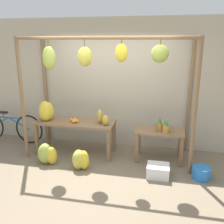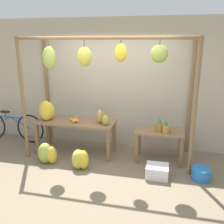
{
  "view_description": "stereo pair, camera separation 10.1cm",
  "coord_description": "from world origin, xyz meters",
  "px_view_note": "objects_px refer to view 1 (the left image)",
  "views": [
    {
      "loc": [
        1.07,
        -3.82,
        2.32
      ],
      "look_at": [
        0.09,
        0.84,
        0.96
      ],
      "focal_mm": 40.0,
      "sensor_mm": 36.0,
      "label": 1
    },
    {
      "loc": [
        1.17,
        -3.8,
        2.32
      ],
      "look_at": [
        0.09,
        0.84,
        0.96
      ],
      "focal_mm": 40.0,
      "sensor_mm": 36.0,
      "label": 2
    }
  ],
  "objects_px": {
    "blue_bucket": "(201,173)",
    "fruit_crate_white": "(158,171)",
    "banana_pile_on_table": "(47,111)",
    "orange_pile": "(75,120)",
    "papaya_pile": "(102,118)",
    "pineapple_cluster": "(162,126)",
    "banana_pile_ground_right": "(81,160)",
    "parked_bicycle": "(10,127)",
    "banana_pile_ground_left": "(47,154)"
  },
  "relations": [
    {
      "from": "blue_bucket",
      "to": "fruit_crate_white",
      "type": "bearing_deg",
      "value": -172.98
    },
    {
      "from": "banana_pile_on_table",
      "to": "orange_pile",
      "type": "height_order",
      "value": "banana_pile_on_table"
    },
    {
      "from": "banana_pile_on_table",
      "to": "papaya_pile",
      "type": "xyz_separation_m",
      "value": [
        1.19,
        -0.01,
        -0.07
      ]
    },
    {
      "from": "pineapple_cluster",
      "to": "blue_bucket",
      "type": "distance_m",
      "value": 1.09
    },
    {
      "from": "banana_pile_ground_right",
      "to": "orange_pile",
      "type": "bearing_deg",
      "value": 117.78
    },
    {
      "from": "banana_pile_on_table",
      "to": "pineapple_cluster",
      "type": "distance_m",
      "value": 2.37
    },
    {
      "from": "parked_bicycle",
      "to": "blue_bucket",
      "type": "bearing_deg",
      "value": -11.06
    },
    {
      "from": "fruit_crate_white",
      "to": "banana_pile_ground_left",
      "type": "bearing_deg",
      "value": 178.73
    },
    {
      "from": "orange_pile",
      "to": "banana_pile_ground_left",
      "type": "relative_size",
      "value": 0.47
    },
    {
      "from": "banana_pile_ground_left",
      "to": "parked_bicycle",
      "type": "height_order",
      "value": "parked_bicycle"
    },
    {
      "from": "banana_pile_ground_right",
      "to": "blue_bucket",
      "type": "distance_m",
      "value": 2.17
    },
    {
      "from": "banana_pile_ground_left",
      "to": "blue_bucket",
      "type": "relative_size",
      "value": 1.42
    },
    {
      "from": "orange_pile",
      "to": "fruit_crate_white",
      "type": "height_order",
      "value": "orange_pile"
    },
    {
      "from": "pineapple_cluster",
      "to": "orange_pile",
      "type": "bearing_deg",
      "value": -179.27
    },
    {
      "from": "fruit_crate_white",
      "to": "parked_bicycle",
      "type": "height_order",
      "value": "parked_bicycle"
    },
    {
      "from": "pineapple_cluster",
      "to": "fruit_crate_white",
      "type": "bearing_deg",
      "value": -92.19
    },
    {
      "from": "banana_pile_ground_left",
      "to": "parked_bicycle",
      "type": "xyz_separation_m",
      "value": [
        -1.38,
        0.87,
        0.16
      ]
    },
    {
      "from": "orange_pile",
      "to": "banana_pile_ground_left",
      "type": "distance_m",
      "value": 0.85
    },
    {
      "from": "blue_bucket",
      "to": "papaya_pile",
      "type": "height_order",
      "value": "papaya_pile"
    },
    {
      "from": "banana_pile_ground_left",
      "to": "orange_pile",
      "type": "bearing_deg",
      "value": 54.04
    },
    {
      "from": "pineapple_cluster",
      "to": "banana_pile_ground_right",
      "type": "bearing_deg",
      "value": -156.59
    },
    {
      "from": "fruit_crate_white",
      "to": "parked_bicycle",
      "type": "xyz_separation_m",
      "value": [
        -3.5,
        0.92,
        0.25
      ]
    },
    {
      "from": "banana_pile_on_table",
      "to": "parked_bicycle",
      "type": "bearing_deg",
      "value": 163.62
    },
    {
      "from": "banana_pile_ground_left",
      "to": "pineapple_cluster",
      "type": "bearing_deg",
      "value": 14.45
    },
    {
      "from": "blue_bucket",
      "to": "papaya_pile",
      "type": "distance_m",
      "value": 2.08
    },
    {
      "from": "orange_pile",
      "to": "blue_bucket",
      "type": "height_order",
      "value": "orange_pile"
    },
    {
      "from": "banana_pile_on_table",
      "to": "orange_pile",
      "type": "relative_size",
      "value": 2.03
    },
    {
      "from": "orange_pile",
      "to": "blue_bucket",
      "type": "relative_size",
      "value": 0.67
    },
    {
      "from": "fruit_crate_white",
      "to": "blue_bucket",
      "type": "bearing_deg",
      "value": 7.02
    },
    {
      "from": "orange_pile",
      "to": "pineapple_cluster",
      "type": "xyz_separation_m",
      "value": [
        1.76,
        0.02,
        -0.0
      ]
    },
    {
      "from": "banana_pile_ground_right",
      "to": "papaya_pile",
      "type": "height_order",
      "value": "papaya_pile"
    },
    {
      "from": "banana_pile_on_table",
      "to": "blue_bucket",
      "type": "bearing_deg",
      "value": -9.0
    },
    {
      "from": "banana_pile_ground_left",
      "to": "parked_bicycle",
      "type": "distance_m",
      "value": 1.64
    },
    {
      "from": "banana_pile_on_table",
      "to": "banana_pile_ground_right",
      "type": "distance_m",
      "value": 1.31
    },
    {
      "from": "pineapple_cluster",
      "to": "parked_bicycle",
      "type": "xyz_separation_m",
      "value": [
        -3.52,
        0.32,
        -0.38
      ]
    },
    {
      "from": "blue_bucket",
      "to": "banana_pile_on_table",
      "type": "bearing_deg",
      "value": 171.0
    },
    {
      "from": "blue_bucket",
      "to": "parked_bicycle",
      "type": "height_order",
      "value": "parked_bicycle"
    },
    {
      "from": "orange_pile",
      "to": "pineapple_cluster",
      "type": "relative_size",
      "value": 0.75
    },
    {
      "from": "pineapple_cluster",
      "to": "banana_pile_ground_right",
      "type": "relative_size",
      "value": 0.74
    },
    {
      "from": "banana_pile_on_table",
      "to": "blue_bucket",
      "type": "distance_m",
      "value": 3.22
    },
    {
      "from": "banana_pile_on_table",
      "to": "banana_pile_ground_left",
      "type": "relative_size",
      "value": 0.96
    },
    {
      "from": "blue_bucket",
      "to": "banana_pile_ground_right",
      "type": "bearing_deg",
      "value": -176.91
    },
    {
      "from": "banana_pile_ground_right",
      "to": "fruit_crate_white",
      "type": "distance_m",
      "value": 1.42
    },
    {
      "from": "banana_pile_on_table",
      "to": "papaya_pile",
      "type": "height_order",
      "value": "banana_pile_on_table"
    },
    {
      "from": "banana_pile_on_table",
      "to": "banana_pile_ground_right",
      "type": "bearing_deg",
      "value": -33.35
    },
    {
      "from": "pineapple_cluster",
      "to": "banana_pile_ground_right",
      "type": "distance_m",
      "value": 1.67
    },
    {
      "from": "orange_pile",
      "to": "banana_pile_ground_left",
      "type": "xyz_separation_m",
      "value": [
        -0.38,
        -0.53,
        -0.55
      ]
    },
    {
      "from": "orange_pile",
      "to": "banana_pile_ground_right",
      "type": "bearing_deg",
      "value": -62.22
    },
    {
      "from": "orange_pile",
      "to": "banana_pile_ground_right",
      "type": "distance_m",
      "value": 0.88
    },
    {
      "from": "orange_pile",
      "to": "banana_pile_ground_right",
      "type": "xyz_separation_m",
      "value": [
        0.32,
        -0.6,
        -0.56
      ]
    }
  ]
}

